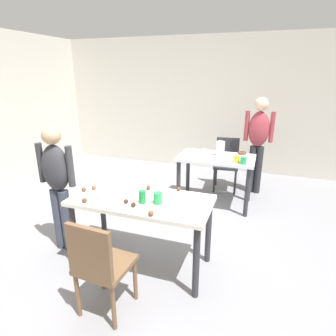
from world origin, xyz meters
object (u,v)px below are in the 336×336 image
at_px(pitcher_far, 220,149).
at_px(chair_near_table, 99,263).
at_px(dining_table_far, 216,164).
at_px(soda_can, 142,197).
at_px(chair_far_table, 227,161).
at_px(person_girl_near, 57,179).
at_px(dining_table_near, 142,208).
at_px(person_adult_far, 258,137).
at_px(mixing_bowl, 108,195).

bearing_deg(pitcher_far, chair_near_table, -102.26).
bearing_deg(dining_table_far, soda_can, -102.38).
distance_m(chair_far_table, person_girl_near, 2.83).
bearing_deg(dining_table_near, person_girl_near, -178.69).
bearing_deg(chair_near_table, soda_can, 80.94).
distance_m(chair_near_table, chair_far_table, 3.12).
height_order(person_adult_far, soda_can, person_adult_far).
bearing_deg(person_girl_near, mixing_bowl, -6.83).
xyz_separation_m(person_girl_near, mixing_bowl, (0.66, -0.08, -0.05)).
distance_m(chair_near_table, mixing_bowl, 0.72).
height_order(dining_table_far, chair_near_table, chair_near_table).
bearing_deg(chair_far_table, person_girl_near, -121.60).
bearing_deg(person_girl_near, dining_table_far, 50.70).
height_order(chair_near_table, person_adult_far, person_adult_far).
height_order(mixing_bowl, soda_can, soda_can).
distance_m(dining_table_near, person_adult_far, 2.56).
bearing_deg(person_girl_near, pitcher_far, 50.74).
bearing_deg(dining_table_near, pitcher_far, 74.61).
relative_size(soda_can, pitcher_far, 0.56).
relative_size(person_girl_near, person_adult_far, 0.90).
height_order(chair_near_table, soda_can, soda_can).
bearing_deg(mixing_bowl, chair_near_table, -67.28).
distance_m(person_girl_near, mixing_bowl, 0.66).
height_order(dining_table_near, soda_can, soda_can).
xyz_separation_m(mixing_bowl, pitcher_far, (0.78, 1.84, 0.07)).
height_order(dining_table_far, pitcher_far, pitcher_far).
xyz_separation_m(dining_table_far, mixing_bowl, (-0.74, -1.79, 0.16)).
relative_size(dining_table_far, mixing_bowl, 5.47).
height_order(dining_table_near, dining_table_far, same).
height_order(chair_near_table, person_girl_near, person_girl_near).
bearing_deg(chair_near_table, chair_far_table, 79.68).
xyz_separation_m(dining_table_near, chair_near_table, (-0.05, -0.70, -0.15)).
relative_size(dining_table_near, person_girl_near, 0.97).
relative_size(person_adult_far, pitcher_far, 7.21).
distance_m(chair_far_table, soda_can, 2.51).
relative_size(chair_near_table, mixing_bowl, 4.33).
xyz_separation_m(dining_table_far, soda_can, (-0.39, -1.77, 0.18)).
distance_m(chair_near_table, pitcher_far, 2.53).
bearing_deg(pitcher_far, soda_can, -103.33).
distance_m(dining_table_near, soda_can, 0.19).
distance_m(dining_table_near, dining_table_far, 1.74).
relative_size(dining_table_near, person_adult_far, 0.88).
height_order(chair_far_table, person_girl_near, person_girl_near).
bearing_deg(chair_near_table, person_girl_near, 143.16).
distance_m(mixing_bowl, pitcher_far, 2.01).
bearing_deg(chair_far_table, dining_table_near, -102.09).
bearing_deg(dining_table_near, soda_can, -60.58).
xyz_separation_m(dining_table_near, person_adult_far, (0.98, 2.34, 0.29)).
height_order(dining_table_near, person_adult_far, person_adult_far).
bearing_deg(pitcher_far, dining_table_far, -128.00).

